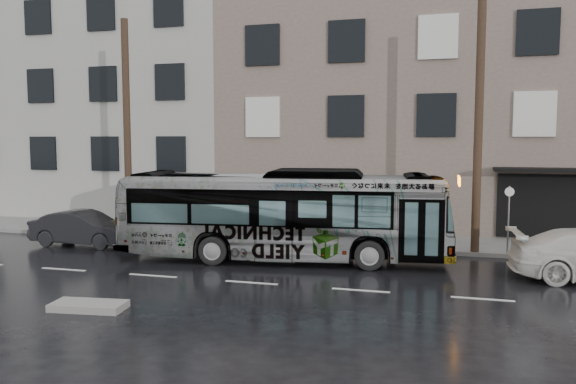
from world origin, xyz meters
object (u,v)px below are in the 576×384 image
object	(u,v)px
sign_post	(508,220)
utility_pole_front	(479,126)
utility_pole_rear	(127,128)
bus	(283,215)
dark_sedan	(84,228)

from	to	relation	value
sign_post	utility_pole_front	bearing A→B (deg)	180.00
utility_pole_rear	bus	distance (m)	8.49
utility_pole_front	utility_pole_rear	distance (m)	14.00
sign_post	bus	xyz separation A→B (m)	(-7.58, -2.48, 0.23)
sign_post	bus	world-z (taller)	bus
utility_pole_front	bus	xyz separation A→B (m)	(-6.48, -2.48, -3.07)
utility_pole_rear	bus	world-z (taller)	utility_pole_rear
utility_pole_front	dark_sedan	world-z (taller)	utility_pole_front
sign_post	bus	distance (m)	7.98
utility_pole_rear	sign_post	world-z (taller)	utility_pole_rear
utility_pole_rear	sign_post	distance (m)	15.46
utility_pole_rear	sign_post	xyz separation A→B (m)	(15.10, 0.00, -3.30)
utility_pole_front	dark_sedan	distance (m)	15.45
dark_sedan	bus	bearing A→B (deg)	-92.65
bus	utility_pole_front	bearing A→B (deg)	-75.67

